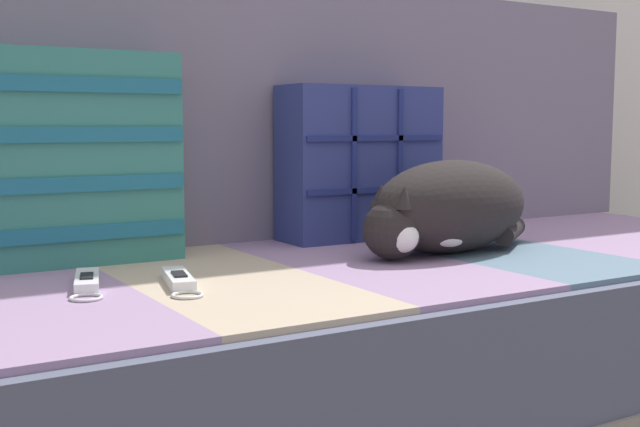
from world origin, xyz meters
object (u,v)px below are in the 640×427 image
(throw_pillow_quilted, at_px, (360,163))
(game_remote_near, at_px, (87,282))
(sleeping_cat, at_px, (447,209))
(throw_pillow_striped, at_px, (72,158))
(game_remote_far, at_px, (179,280))
(couch, at_px, (414,347))

(throw_pillow_quilted, distance_m, game_remote_near, 0.74)
(throw_pillow_quilted, distance_m, sleeping_cat, 0.28)
(sleeping_cat, bearing_deg, throw_pillow_quilted, 95.66)
(throw_pillow_striped, distance_m, game_remote_far, 0.37)
(couch, distance_m, game_remote_near, 0.70)
(throw_pillow_striped, bearing_deg, sleeping_cat, -22.08)
(sleeping_cat, height_order, game_remote_near, sleeping_cat)
(throw_pillow_striped, distance_m, game_remote_near, 0.31)
(sleeping_cat, xyz_separation_m, game_remote_far, (-0.58, -0.03, -0.08))
(game_remote_near, bearing_deg, throw_pillow_quilted, 19.68)
(game_remote_near, bearing_deg, sleeping_cat, -2.16)
(sleeping_cat, bearing_deg, game_remote_near, 177.84)
(throw_pillow_quilted, bearing_deg, game_remote_near, -160.32)
(couch, relative_size, game_remote_far, 9.84)
(couch, relative_size, throw_pillow_striped, 5.00)
(sleeping_cat, xyz_separation_m, game_remote_near, (-0.71, 0.03, -0.08))
(throw_pillow_striped, bearing_deg, game_remote_far, -74.03)
(throw_pillow_quilted, xyz_separation_m, sleeping_cat, (0.03, -0.27, -0.08))
(throw_pillow_striped, relative_size, game_remote_near, 1.94)
(game_remote_near, bearing_deg, throw_pillow_striped, 80.02)
(couch, height_order, throw_pillow_quilted, throw_pillow_quilted)
(throw_pillow_striped, relative_size, game_remote_far, 1.97)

